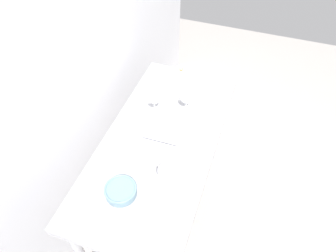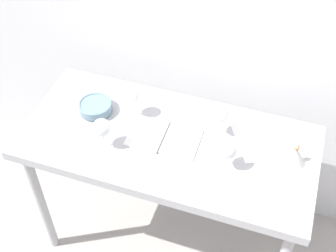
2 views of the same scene
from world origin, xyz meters
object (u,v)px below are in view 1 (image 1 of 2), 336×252
Objects in this scene: wine_glass_far_left at (127,151)px; decanter_funnel at (181,75)px; wine_glass_far_right at (154,98)px; wine_glass_near_left at (166,171)px; tasting_bowl at (121,191)px; tasting_sheet_upper at (162,95)px; open_notebook at (159,142)px; wine_glass_near_right at (187,98)px.

decanter_funnel is at bearing -3.26° from wine_glass_far_left.
wine_glass_far_left reaches higher than wine_glass_far_right.
wine_glass_far_right is 0.38m from decanter_funnel.
tasting_bowl is (-0.13, 0.20, -0.08)m from wine_glass_near_left.
wine_glass_far_right is 0.20m from tasting_sheet_upper.
wine_glass_near_left is 0.99× the size of wine_glass_far_right.
wine_glass_near_left is 0.70m from tasting_sheet_upper.
wine_glass_far_right reaches higher than open_notebook.
wine_glass_near_right is at bearing -10.94° from tasting_bowl.
wine_glass_far_right reaches higher than tasting_bowl.
wine_glass_far_left is 0.25m from open_notebook.
wine_glass_near_right is 0.54× the size of tasting_sheet_upper.
wine_glass_far_right is 1.23× the size of decanter_funnel.
wine_glass_far_left is at bearing 11.03° from tasting_bowl.
wine_glass_near_right is 0.72m from tasting_bowl.
wine_glass_far_right reaches higher than tasting_sheet_upper.
wine_glass_far_left is 1.28× the size of decanter_funnel.
wine_glass_near_right is 0.31m from decanter_funnel.
wine_glass_near_right is at bearing 6.19° from wine_glass_near_left.
wine_glass_far_left is at bearing -177.91° from wine_glass_far_right.
wine_glass_near_left reaches higher than wine_glass_near_right.
wine_glass_near_right is at bearing -155.87° from decanter_funnel.
decanter_funnel is (0.28, 0.13, -0.06)m from wine_glass_near_right.
tasting_sheet_upper is at bearing 2.34° from wine_glass_far_left.
open_notebook is 0.60m from decanter_funnel.
wine_glass_far_left is 0.80m from decanter_funnel.
wine_glass_far_left reaches higher than tasting_sheet_upper.
wine_glass_near_left reaches higher than tasting_sheet_upper.
wine_glass_near_left is 1.07× the size of wine_glass_near_right.
wine_glass_near_right is 1.14× the size of decanter_funnel.
tasting_bowl is at bearing 124.44° from wine_glass_near_left.
tasting_sheet_upper is at bearing 3.02° from wine_glass_far_right.
decanter_funnel is at bearing -9.57° from wine_glass_far_right.
decanter_funnel is (0.98, -0.01, 0.01)m from tasting_bowl.
wine_glass_far_right is (-0.08, 0.19, 0.01)m from wine_glass_near_right.
wine_glass_near_left is 0.57m from wine_glass_near_right.
tasting_sheet_upper is at bearing 21.73° from wine_glass_near_left.
wine_glass_near_left reaches higher than tasting_bowl.
wine_glass_near_right is (0.56, 0.06, -0.01)m from wine_glass_near_left.
tasting_sheet_upper is at bearing 67.97° from wine_glass_near_right.
tasting_bowl reaches higher than tasting_sheet_upper.
open_notebook is at bearing -9.60° from tasting_bowl.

